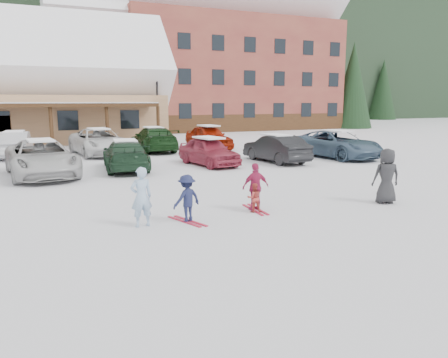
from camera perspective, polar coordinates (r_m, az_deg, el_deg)
name	(u,v)px	position (r m, az deg, el deg)	size (l,w,h in m)	color
ground	(228,223)	(11.59, 0.58, -5.78)	(160.00, 160.00, 0.00)	silver
forested_hillside	(54,18)	(96.61, -21.38, 18.94)	(300.00, 70.00, 38.00)	black
alpine_hotel	(209,52)	(52.00, -1.95, 16.19)	(31.48, 14.01, 21.48)	maroon
lamp_post	(157,98)	(35.42, -8.71, 10.41)	(0.50, 0.25, 5.99)	black
conifer_1	(353,74)	(54.58, 16.51, 13.01)	(4.84, 4.84, 11.22)	black
conifer_3	(128,85)	(55.24, -12.47, 11.95)	(3.96, 3.96, 9.18)	black
conifer_4	(313,78)	(68.20, 11.53, 12.81)	(5.06, 5.06, 11.73)	black
adult_skier	(141,197)	(11.31, -10.74, -2.32)	(0.57, 0.37, 1.55)	#9BBBDB
toddler_red	(254,198)	(12.63, 3.96, -2.46)	(0.41, 0.32, 0.85)	#B53D36
child_navy	(187,198)	(11.60, -4.88, -2.55)	(0.82, 0.47, 1.27)	#181D40
skis_child_navy	(187,221)	(11.76, -4.84, -5.51)	(0.20, 1.40, 0.03)	#B21934
child_magenta	(256,187)	(12.82, 4.15, -1.02)	(0.82, 0.34, 1.40)	#AC224F
skis_child_magenta	(255,210)	(12.97, 4.11, -4.00)	(0.20, 1.40, 0.03)	#B21934
bystander_dark	(386,176)	(14.55, 20.45, 0.36)	(0.85, 0.55, 1.74)	#262629
parked_car_2	(41,158)	(20.17, -22.75, 2.53)	(2.58, 5.60, 1.56)	beige
parked_car_3	(126,155)	(20.87, -12.73, 3.07)	(1.94, 4.77, 1.38)	#1C3924
parked_car_4	(209,151)	(21.85, -2.01, 3.63)	(1.64, 4.08, 1.39)	#A12E43
parked_car_5	(276,148)	(23.15, 6.80, 3.98)	(1.51, 4.33, 1.43)	black
parked_car_6	(337,144)	(25.60, 14.52, 4.43)	(2.53, 5.49, 1.52)	#3F586F
parked_car_9	(15,144)	(27.53, -25.62, 4.09)	(1.57, 4.50, 1.48)	#BCBDC2
parked_car_10	(99,142)	(27.09, -15.99, 4.70)	(2.60, 5.63, 1.56)	silver
parked_car_11	(154,139)	(28.29, -9.17, 5.15)	(2.15, 5.29, 1.53)	#143515
parked_car_12	(209,137)	(29.31, -2.01, 5.47)	(1.84, 4.59, 1.56)	#9E1E08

